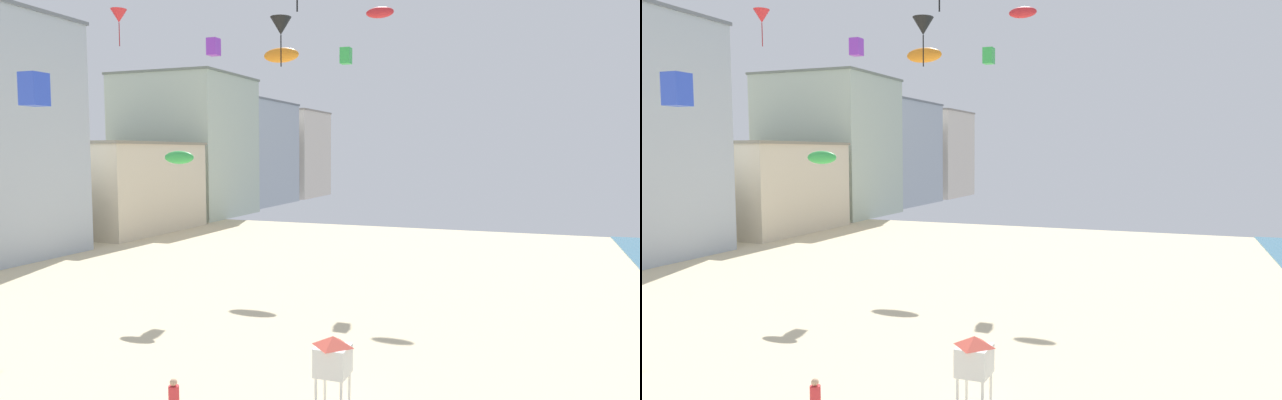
% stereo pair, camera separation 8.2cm
% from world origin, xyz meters
% --- Properties ---
extents(boardwalk_hotel_mid, '(17.23, 15.86, 9.89)m').
position_xyz_m(boardwalk_hotel_mid, '(-31.47, 46.44, 4.95)').
color(boardwalk_hotel_mid, beige).
rests_on(boardwalk_hotel_mid, ground).
extents(boardwalk_hotel_far, '(15.94, 14.21, 19.19)m').
position_xyz_m(boardwalk_hotel_far, '(-31.47, 62.86, 9.60)').
color(boardwalk_hotel_far, '#B7C6B2').
rests_on(boardwalk_hotel_far, ground).
extents(boardwalk_hotel_distant, '(12.48, 17.17, 17.18)m').
position_xyz_m(boardwalk_hotel_distant, '(-31.47, 80.66, 8.60)').
color(boardwalk_hotel_distant, '#ADB7C1').
rests_on(boardwalk_hotel_distant, ground).
extents(boardwalk_hotel_furthest, '(12.45, 14.81, 16.76)m').
position_xyz_m(boardwalk_hotel_furthest, '(-31.47, 98.86, 8.39)').
color(boardwalk_hotel_furthest, silver).
rests_on(boardwalk_hotel_furthest, ground).
extents(kite_flyer, '(0.34, 0.34, 1.64)m').
position_xyz_m(kite_flyer, '(3.36, 9.77, 0.92)').
color(kite_flyer, '#383D4C').
rests_on(kite_flyer, ground).
extents(lifeguard_stand, '(1.10, 1.10, 2.55)m').
position_xyz_m(lifeguard_stand, '(7.62, 12.89, 1.84)').
color(lifeguard_stand, white).
rests_on(lifeguard_stand, ground).
extents(kite_orange_parafoil, '(2.88, 0.80, 1.12)m').
position_xyz_m(kite_orange_parafoil, '(-4.30, 35.07, 16.11)').
color(kite_orange_parafoil, orange).
extents(kite_black_delta, '(1.03, 1.03, 2.33)m').
position_xyz_m(kite_black_delta, '(2.31, 20.45, 14.81)').
color(kite_black_delta, black).
extents(kite_red_parafoil, '(2.04, 0.57, 0.79)m').
position_xyz_m(kite_red_parafoil, '(3.30, 35.31, 18.69)').
color(kite_red_parafoil, red).
extents(kite_green_parafoil, '(1.95, 0.54, 0.76)m').
position_xyz_m(kite_green_parafoil, '(-5.43, 23.14, 8.48)').
color(kite_green_parafoil, green).
extents(kite_blue_box, '(1.04, 1.04, 1.63)m').
position_xyz_m(kite_blue_box, '(-9.42, 16.76, 11.90)').
color(kite_blue_box, blue).
extents(kite_green_box, '(0.72, 0.72, 1.12)m').
position_xyz_m(kite_green_box, '(1.22, 33.95, 15.57)').
color(kite_green_box, green).
extents(kite_purple_box, '(0.75, 0.75, 1.18)m').
position_xyz_m(kite_purple_box, '(-7.15, 30.01, 16.05)').
color(kite_purple_box, purple).
extents(kite_red_delta, '(0.96, 0.96, 2.19)m').
position_xyz_m(kite_red_delta, '(-9.72, 23.49, 16.94)').
color(kite_red_delta, red).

